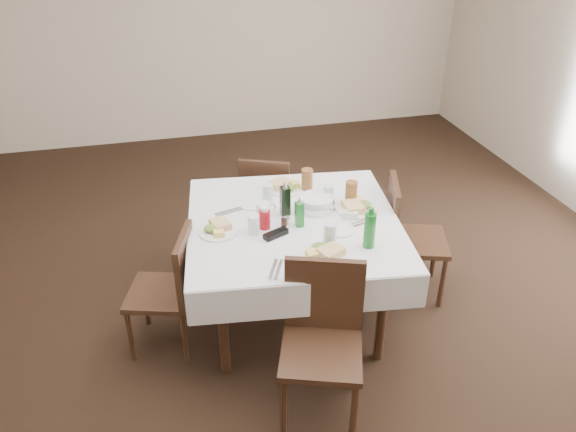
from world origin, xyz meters
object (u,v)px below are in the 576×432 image
at_px(oil_cruet_green, 299,213).
at_px(green_bottle, 370,230).
at_px(chair_south, 322,331).
at_px(water_w, 254,225).
at_px(dining_table, 294,231).
at_px(chair_west, 172,284).
at_px(coffee_mug, 264,211).
at_px(bread_basket, 316,203).
at_px(chair_north, 267,197).
at_px(ketchup_bottle, 265,218).
at_px(water_n, 268,193).
at_px(chair_east, 405,232).
at_px(water_e, 328,194).
at_px(water_s, 330,234).
at_px(oil_cruet_dark, 285,200).

relative_size(oil_cruet_green, green_bottle, 0.80).
bearing_deg(chair_south, water_w, 109.60).
xyz_separation_m(dining_table, chair_west, (-0.80, -0.09, -0.21)).
relative_size(chair_south, green_bottle, 3.53).
bearing_deg(coffee_mug, dining_table, -22.26).
height_order(bread_basket, coffee_mug, coffee_mug).
bearing_deg(oil_cruet_green, chair_north, 90.45).
bearing_deg(ketchup_bottle, water_n, 74.46).
bearing_deg(chair_north, chair_west, -129.59).
distance_m(chair_east, ketchup_bottle, 1.09).
bearing_deg(chair_east, oil_cruet_green, -168.96).
bearing_deg(oil_cruet_green, bread_basket, 49.06).
bearing_deg(oil_cruet_green, dining_table, 103.51).
relative_size(chair_south, water_n, 7.22).
xyz_separation_m(oil_cruet_green, green_bottle, (0.33, -0.32, 0.03)).
distance_m(chair_north, water_e, 0.83).
xyz_separation_m(chair_west, coffee_mug, (0.62, 0.16, 0.34)).
relative_size(chair_west, green_bottle, 3.21).
xyz_separation_m(water_s, oil_cruet_green, (-0.12, 0.25, 0.02)).
bearing_deg(water_n, chair_west, -151.90).
xyz_separation_m(dining_table, chair_east, (0.83, 0.09, -0.18)).
bearing_deg(ketchup_bottle, green_bottle, -32.57).
relative_size(chair_west, oil_cruet_dark, 3.37).
height_order(chair_north, water_n, water_n).
distance_m(bread_basket, coffee_mug, 0.36).
bearing_deg(chair_east, chair_south, -135.48).
bearing_deg(coffee_mug, chair_north, 77.01).
bearing_deg(oil_cruet_green, coffee_mug, 143.65).
bearing_deg(chair_south, dining_table, 87.27).
distance_m(chair_west, coffee_mug, 0.72).
bearing_deg(dining_table, coffee_mug, 157.74).
xyz_separation_m(water_s, green_bottle, (0.21, -0.07, 0.04)).
height_order(chair_south, oil_cruet_dark, oil_cruet_dark).
height_order(water_n, ketchup_bottle, ketchup_bottle).
bearing_deg(ketchup_bottle, chair_east, 7.45).
distance_m(ketchup_bottle, green_bottle, 0.65).
height_order(oil_cruet_green, ketchup_bottle, oil_cruet_green).
xyz_separation_m(chair_west, oil_cruet_dark, (0.76, 0.18, 0.40)).
relative_size(chair_north, chair_west, 1.00).
bearing_deg(water_e, oil_cruet_dark, -164.21).
relative_size(chair_east, coffee_mug, 5.40).
distance_m(chair_south, green_bottle, 0.64).
xyz_separation_m(oil_cruet_dark, oil_cruet_green, (0.05, -0.16, -0.02)).
xyz_separation_m(water_s, water_e, (0.15, 0.50, -0.01)).
bearing_deg(dining_table, water_n, 110.82).
bearing_deg(oil_cruet_dark, oil_cruet_green, -72.16).
bearing_deg(dining_table, chair_north, 89.39).
distance_m(chair_east, coffee_mug, 1.05).
xyz_separation_m(oil_cruet_dark, ketchup_bottle, (-0.16, -0.14, -0.04)).
bearing_deg(oil_cruet_green, water_w, -175.24).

